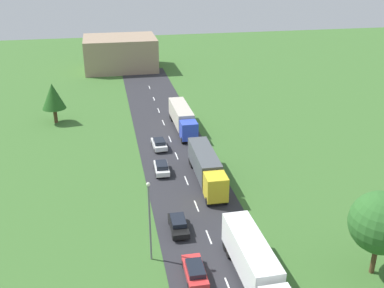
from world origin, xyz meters
name	(u,v)px	position (x,y,z in m)	size (l,w,h in m)	color
road	(208,235)	(0.00, 24.50, 0.03)	(10.00, 140.00, 0.06)	#2B2B30
lane_marking_centre	(220,266)	(0.00, 19.43, 0.07)	(0.16, 119.27, 0.01)	white
truck_lead	(255,264)	(2.22, 16.61, 2.16)	(2.69, 12.07, 3.70)	white
truck_second	(206,167)	(2.40, 35.61, 2.10)	(2.63, 12.34, 3.53)	yellow
truck_third	(182,117)	(2.61, 53.68, 2.08)	(2.59, 12.33, 3.51)	blue
car_second	(195,271)	(-2.58, 18.35, 0.77)	(1.80, 4.33, 1.33)	red
car_third	(178,224)	(-2.79, 25.77, 0.78)	(1.78, 4.23, 1.34)	black
car_fourth	(162,168)	(-2.74, 38.99, 0.82)	(1.82, 3.95, 1.46)	white
car_fifth	(159,144)	(-2.06, 46.72, 0.82)	(1.96, 4.02, 1.44)	white
lamppost_second	(150,218)	(-6.06, 21.74, 4.54)	(0.36, 0.36, 8.12)	slate
tree_oak	(381,223)	(13.13, 16.02, 5.23)	(5.49, 5.49, 7.99)	#513823
tree_birch	(53,96)	(-17.55, 60.94, 4.54)	(3.84, 3.84, 6.70)	#513823
distant_building	(120,53)	(-4.89, 95.73, 3.80)	(16.78, 13.29, 7.60)	#9E846B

